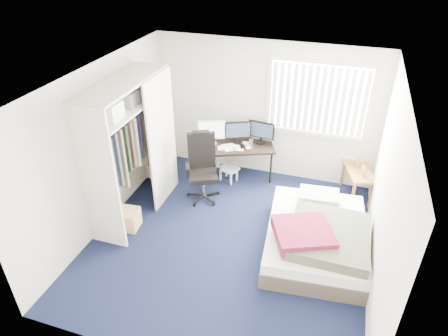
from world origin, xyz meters
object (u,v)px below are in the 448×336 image
nightstand (358,173)px  bed (317,236)px  desk (236,143)px  office_chair (203,173)px

nightstand → bed: nightstand is taller
nightstand → bed: 1.70m
desk → bed: size_ratio=0.74×
nightstand → desk: bearing=-179.2°
nightstand → bed: size_ratio=0.42×
office_chair → desk: bearing=65.2°
nightstand → office_chair: bearing=-162.3°
desk → nightstand: size_ratio=1.76×
office_chair → bed: 2.21m
office_chair → bed: office_chair is taller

